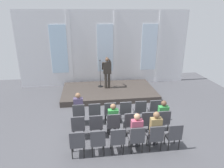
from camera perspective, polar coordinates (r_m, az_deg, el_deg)
name	(u,v)px	position (r m, az deg, el deg)	size (l,w,h in m)	color
ground_plane	(120,130)	(8.00, 2.20, -12.79)	(14.04, 14.04, 0.00)	#4C4C51
rear_partition	(106,49)	(12.28, -1.82, 9.95)	(10.14, 0.14, 4.45)	silver
stage_platform	(109,91)	(11.18, -0.94, -2.13)	(5.02, 2.87, 0.29)	#3F3833
speaker	(107,71)	(10.98, -1.37, 3.80)	(0.52, 0.69, 1.72)	#332D28
mic_stand	(100,81)	(11.40, -3.31, 0.86)	(0.28, 0.28, 1.55)	black
chair_r0_c0	(79,113)	(8.15, -9.34, -8.08)	(0.46, 0.44, 0.94)	black
audience_r0_c0	(79,107)	(8.12, -9.42, -6.44)	(0.36, 0.39, 1.37)	#2D2D33
chair_r0_c1	(95,112)	(8.15, -4.95, -7.89)	(0.46, 0.44, 0.94)	black
chair_r0_c2	(110,111)	(8.19, -0.58, -7.65)	(0.46, 0.44, 0.94)	black
chair_r0_c3	(125,110)	(8.28, 3.71, -7.38)	(0.46, 0.44, 0.94)	black
chair_r0_c4	(140,109)	(8.41, 7.88, -7.07)	(0.46, 0.44, 0.94)	black
chair_r0_c5	(154,108)	(8.59, 11.90, -6.74)	(0.46, 0.44, 0.94)	black
chair_r1_c0	(78,126)	(7.32, -9.51, -11.54)	(0.46, 0.44, 0.94)	black
chair_r1_c1	(96,124)	(7.31, -4.56, -11.33)	(0.46, 0.44, 0.94)	black
chair_r1_c2	(113,123)	(7.36, 0.34, -11.04)	(0.46, 0.44, 0.94)	black
audience_r1_c2	(113,118)	(7.34, 0.25, -9.52)	(0.36, 0.39, 1.27)	#2D2D33
chair_r1_c3	(130,122)	(7.46, 5.14, -10.67)	(0.46, 0.44, 0.94)	black
chair_r1_c4	(147,121)	(7.61, 9.77, -10.25)	(0.46, 0.44, 0.94)	black
chair_r1_c5	(163,120)	(7.80, 14.19, -9.79)	(0.46, 0.44, 0.94)	black
audience_r1_c5	(162,114)	(7.78, 14.08, -8.33)	(0.36, 0.39, 1.28)	#2D2D33
chair_r2_c0	(78,142)	(6.52, -9.72, -15.87)	(0.46, 0.44, 0.94)	black
chair_r2_c1	(98,140)	(6.51, -4.07, -15.63)	(0.46, 0.44, 0.94)	black
chair_r2_c2	(117,139)	(6.57, 1.53, -15.25)	(0.46, 0.44, 0.94)	black
chair_r2_c3	(137,137)	(6.68, 6.96, -14.75)	(0.46, 0.44, 0.94)	black
audience_r2_c3	(136,130)	(6.62, 6.87, -12.84)	(0.36, 0.39, 1.35)	#2D2D33
chair_r2_c4	(155,136)	(6.84, 12.15, -14.15)	(0.46, 0.44, 0.94)	black
audience_r2_c4	(155,129)	(6.78, 12.07, -12.21)	(0.36, 0.39, 1.37)	#2D2D33
chair_r2_c5	(174,134)	(7.06, 17.03, -13.47)	(0.46, 0.44, 0.94)	black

